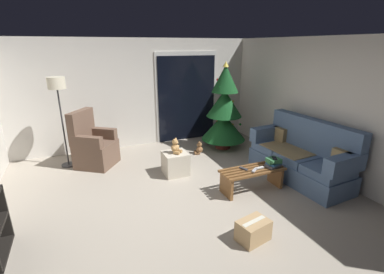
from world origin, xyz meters
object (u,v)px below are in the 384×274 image
object	(u,v)px
book_stack	(273,162)
remote_graphite	(243,169)
armchair	(93,146)
ottoman	(175,163)
remote_silver	(254,170)
coffee_table	(252,176)
teddy_bear_chestnut_by_tree	(199,149)
cell_phone	(275,158)
teddy_bear_honey	(176,147)
christmas_tree	(224,111)
cardboard_box_taped_mid_floor	(253,230)
couch	(302,157)
floor_lamp	(58,92)
remote_white	(260,168)

from	to	relation	value
book_stack	remote_graphite	bearing A→B (deg)	169.08
armchair	ottoman	distance (m)	1.73
remote_silver	ottoman	world-z (taller)	ottoman
coffee_table	teddy_bear_chestnut_by_tree	world-z (taller)	coffee_table
cell_phone	teddy_bear_honey	size ratio (longest dim) A/B	0.50
christmas_tree	teddy_bear_chestnut_by_tree	bearing A→B (deg)	-168.63
coffee_table	cardboard_box_taped_mid_floor	size ratio (longest dim) A/B	2.47
coffee_table	armchair	distance (m)	3.17
couch	teddy_bear_chestnut_by_tree	distance (m)	2.20
coffee_table	floor_lamp	size ratio (longest dim) A/B	0.62
teddy_bear_chestnut_by_tree	book_stack	bearing A→B (deg)	-74.71
book_stack	ottoman	size ratio (longest dim) A/B	0.64
remote_white	armchair	world-z (taller)	armchair
teddy_bear_chestnut_by_tree	coffee_table	bearing A→B (deg)	-85.75
remote_graphite	armchair	xyz separation A→B (m)	(-2.21, 2.07, 0.00)
christmas_tree	ottoman	world-z (taller)	christmas_tree
remote_silver	christmas_tree	bearing A→B (deg)	-52.13
book_stack	floor_lamp	distance (m)	4.14
christmas_tree	remote_graphite	bearing A→B (deg)	-109.94
coffee_table	remote_graphite	size ratio (longest dim) A/B	7.05
cell_phone	ottoman	size ratio (longest dim) A/B	0.33
book_stack	teddy_bear_chestnut_by_tree	bearing A→B (deg)	105.29
remote_graphite	ottoman	bearing A→B (deg)	-71.48
remote_white	ottoman	xyz separation A→B (m)	(-1.09, 1.12, -0.19)
ottoman	armchair	bearing A→B (deg)	143.31
book_stack	cardboard_box_taped_mid_floor	xyz separation A→B (m)	(-1.10, -1.02, -0.32)
remote_graphite	ottoman	world-z (taller)	ottoman
remote_silver	teddy_bear_chestnut_by_tree	distance (m)	1.94
cell_phone	teddy_bear_honey	world-z (taller)	teddy_bear_honey
book_stack	armchair	bearing A→B (deg)	141.53
remote_graphite	remote_white	distance (m)	0.28
remote_silver	floor_lamp	size ratio (longest dim) A/B	0.09
ottoman	teddy_bear_honey	size ratio (longest dim) A/B	1.54
remote_silver	couch	bearing A→B (deg)	-120.31
remote_graphite	coffee_table	bearing A→B (deg)	139.61
christmas_tree	cardboard_box_taped_mid_floor	distance (m)	3.39
coffee_table	floor_lamp	bearing A→B (deg)	141.05
armchair	cardboard_box_taped_mid_floor	world-z (taller)	armchair
couch	christmas_tree	bearing A→B (deg)	105.94
christmas_tree	cardboard_box_taped_mid_floor	bearing A→B (deg)	-112.59
christmas_tree	floor_lamp	world-z (taller)	christmas_tree
remote_silver	cardboard_box_taped_mid_floor	bearing A→B (deg)	108.41
christmas_tree	ottoman	distance (m)	1.89
remote_silver	cardboard_box_taped_mid_floor	size ratio (longest dim) A/B	0.35
couch	teddy_bear_chestnut_by_tree	world-z (taller)	couch
armchair	book_stack	bearing A→B (deg)	-38.47
cell_phone	ottoman	bearing A→B (deg)	167.02
remote_white	teddy_bear_honey	world-z (taller)	teddy_bear_honey
remote_silver	book_stack	size ratio (longest dim) A/B	0.56
floor_lamp	remote_white	bearing A→B (deg)	-38.12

